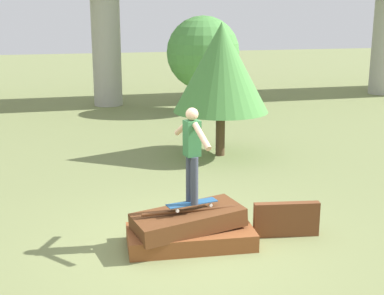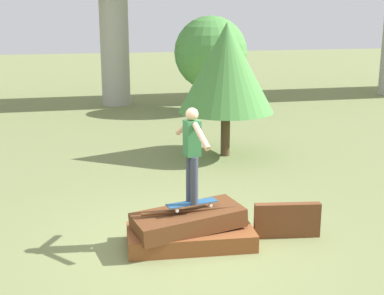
{
  "view_description": "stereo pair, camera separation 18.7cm",
  "coord_description": "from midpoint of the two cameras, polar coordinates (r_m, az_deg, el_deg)",
  "views": [
    {
      "loc": [
        -1.89,
        -7.6,
        3.61
      ],
      "look_at": [
        0.03,
        0.04,
        1.59
      ],
      "focal_mm": 50.0,
      "sensor_mm": 36.0,
      "label": 1
    },
    {
      "loc": [
        -1.71,
        -7.64,
        3.61
      ],
      "look_at": [
        0.03,
        0.04,
        1.59
      ],
      "focal_mm": 50.0,
      "sensor_mm": 36.0,
      "label": 2
    }
  ],
  "objects": [
    {
      "name": "skater",
      "position": [
        8.13,
        0.66,
        -0.18
      ],
      "size": [
        0.31,
        1.17,
        1.5
      ],
      "color": "#383D4C",
      "rests_on": "skateboard"
    },
    {
      "name": "tree_behind_right",
      "position": [
        13.36,
        4.1,
        8.47
      ],
      "size": [
        2.39,
        2.39,
        3.34
      ],
      "color": "#4C3823",
      "rests_on": "ground_plane"
    },
    {
      "name": "tree_behind_left",
      "position": [
        19.4,
        2.28,
        10.04
      ],
      "size": [
        2.61,
        2.61,
        3.44
      ],
      "color": "brown",
      "rests_on": "ground_plane"
    },
    {
      "name": "ground_plane",
      "position": [
        8.62,
        0.47,
        -10.36
      ],
      "size": [
        80.0,
        80.0,
        0.0
      ],
      "primitive_type": "plane",
      "color": "olive"
    },
    {
      "name": "skateboard",
      "position": [
        8.4,
        0.64,
        -5.98
      ],
      "size": [
        0.84,
        0.35,
        0.09
      ],
      "color": "#23517F",
      "rests_on": "scrap_pile"
    },
    {
      "name": "scrap_pile",
      "position": [
        8.53,
        0.36,
        -8.73
      ],
      "size": [
        2.05,
        1.12,
        0.61
      ],
      "color": "brown",
      "rests_on": "ground_plane"
    },
    {
      "name": "scrap_plank_loose",
      "position": [
        8.96,
        10.71,
        -7.63
      ],
      "size": [
        1.09,
        0.31,
        0.58
      ],
      "color": "brown",
      "rests_on": "ground_plane"
    }
  ]
}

